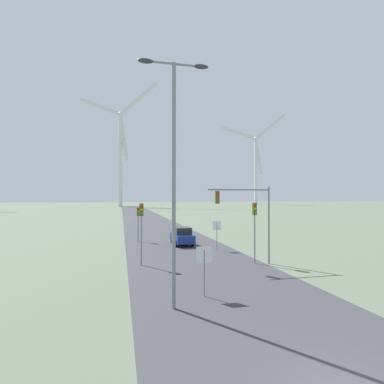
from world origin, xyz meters
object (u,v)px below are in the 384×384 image
object	(u,v)px
streetlamp	(174,155)
wind_turbine_center	(256,162)
stop_sign_near	(204,261)
traffic_light_post_near_right	(255,219)
traffic_light_post_mid_left	(138,217)
stop_sign_far	(217,230)
traffic_light_mast_overhead	(247,208)
traffic_light_post_near_left	(141,220)
car_approaching	(182,236)
wind_turbine_left	(120,148)

from	to	relation	value
streetlamp	wind_turbine_center	distance (m)	193.46
stop_sign_near	wind_turbine_center	world-z (taller)	wind_turbine_center
traffic_light_post_near_right	wind_turbine_center	world-z (taller)	wind_turbine_center
stop_sign_near	traffic_light_post_mid_left	world-z (taller)	traffic_light_post_mid_left
stop_sign_far	traffic_light_mast_overhead	world-z (taller)	traffic_light_mast_overhead
traffic_light_post_near_left	traffic_light_post_mid_left	xyz separation A→B (m)	(0.43, 11.97, -0.50)
traffic_light_post_mid_left	wind_turbine_center	size ratio (longest dim) A/B	0.06
car_approaching	wind_turbine_center	world-z (taller)	wind_turbine_center
streetlamp	traffic_light_post_near_left	world-z (taller)	streetlamp
stop_sign_far	traffic_light_post_near_right	distance (m)	6.19
stop_sign_far	traffic_light_mast_overhead	bearing A→B (deg)	-87.37
traffic_light_post_near_left	stop_sign_near	bearing A→B (deg)	-71.13
stop_sign_near	traffic_light_post_mid_left	size ratio (longest dim) A/B	0.66
traffic_light_post_near_right	traffic_light_post_mid_left	distance (m)	15.47
stop_sign_far	car_approaching	distance (m)	4.70
traffic_light_post_near_right	traffic_light_mast_overhead	bearing A→B (deg)	-154.97
wind_turbine_center	stop_sign_far	bearing A→B (deg)	-116.58
traffic_light_post_near_right	traffic_light_post_near_left	bearing A→B (deg)	170.50
stop_sign_far	wind_turbine_left	xyz separation A→B (m)	(-9.06, 130.57, 28.03)
traffic_light_post_near_right	wind_turbine_left	size ratio (longest dim) A/B	0.07
traffic_light_post_near_right	car_approaching	bearing A→B (deg)	109.77
traffic_light_mast_overhead	stop_sign_near	bearing A→B (deg)	-129.96
car_approaching	wind_turbine_center	size ratio (longest dim) A/B	0.07
streetlamp	traffic_light_post_near_right	xyz separation A→B (m)	(7.39, 7.44, -3.52)
traffic_light_post_near_left	traffic_light_post_mid_left	distance (m)	11.99
traffic_light_mast_overhead	traffic_light_post_near_left	bearing A→B (deg)	167.17
stop_sign_near	stop_sign_far	bearing A→B (deg)	69.12
traffic_light_post_near_left	traffic_light_post_near_right	world-z (taller)	traffic_light_post_near_right
car_approaching	stop_sign_far	bearing A→B (deg)	-56.82
stop_sign_far	traffic_light_mast_overhead	distance (m)	6.67
traffic_light_post_mid_left	wind_turbine_left	size ratio (longest dim) A/B	0.06
car_approaching	streetlamp	bearing A→B (deg)	-102.65
stop_sign_far	traffic_light_post_near_left	xyz separation A→B (m)	(-7.23, -4.56, 1.37)
traffic_light_post_near_left	traffic_light_post_mid_left	bearing A→B (deg)	87.96
car_approaching	wind_turbine_center	bearing A→B (deg)	62.12
traffic_light_post_near_right	wind_turbine_left	bearing A→B (deg)	94.22
stop_sign_far	wind_turbine_left	world-z (taller)	wind_turbine_left
streetlamp	car_approaching	distance (m)	18.62
streetlamp	traffic_light_post_near_right	bearing A→B (deg)	45.21
streetlamp	stop_sign_far	distance (m)	15.63
stop_sign_far	traffic_light_post_mid_left	distance (m)	10.09
traffic_light_post_mid_left	traffic_light_mast_overhead	bearing A→B (deg)	-62.61
wind_turbine_left	traffic_light_post_near_left	bearing A→B (deg)	-89.22
stop_sign_far	traffic_light_post_mid_left	bearing A→B (deg)	132.57
wind_turbine_left	wind_turbine_center	world-z (taller)	wind_turbine_left
traffic_light_post_near_right	stop_sign_near	bearing A→B (deg)	-132.25
stop_sign_near	wind_turbine_center	xyz separation A→B (m)	(84.04, 170.82, 26.54)
streetlamp	traffic_light_mast_overhead	xyz separation A→B (m)	(6.67, 7.11, -2.69)
stop_sign_far	traffic_light_post_near_left	world-z (taller)	traffic_light_post_near_left
streetlamp	stop_sign_near	size ratio (longest dim) A/B	4.45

